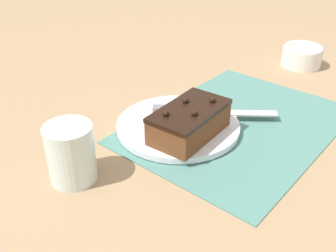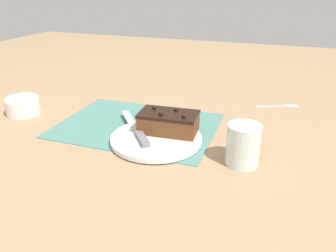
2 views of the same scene
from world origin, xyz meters
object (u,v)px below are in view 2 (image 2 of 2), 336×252
object	(u,v)px
chocolate_cake	(169,122)
small_bowl	(23,105)
cake_plate	(156,139)
serving_knife	(138,132)
dessert_fork	(280,106)
drinking_glass	(243,145)

from	to	relation	value
chocolate_cake	small_bowl	bearing A→B (deg)	-0.38
cake_plate	chocolate_cake	world-z (taller)	chocolate_cake
cake_plate	serving_knife	size ratio (longest dim) A/B	1.14
dessert_fork	small_bowl	bearing A→B (deg)	-89.11
cake_plate	small_bowl	size ratio (longest dim) A/B	2.32
cake_plate	serving_knife	xyz separation A→B (m)	(0.05, 0.00, 0.01)
cake_plate	drinking_glass	distance (m)	0.24
dessert_fork	serving_knife	bearing A→B (deg)	-65.18
cake_plate	dessert_fork	size ratio (longest dim) A/B	1.70
chocolate_cake	serving_knife	distance (m)	0.09
serving_knife	small_bowl	distance (m)	0.43
chocolate_cake	drinking_glass	size ratio (longest dim) A/B	1.66
chocolate_cake	dessert_fork	bearing A→B (deg)	-129.19
cake_plate	small_bowl	bearing A→B (deg)	-5.45
chocolate_cake	dessert_fork	size ratio (longest dim) A/B	1.14
chocolate_cake	cake_plate	bearing A→B (deg)	64.95
cake_plate	dessert_fork	world-z (taller)	cake_plate
small_bowl	serving_knife	bearing A→B (deg)	173.71
cake_plate	chocolate_cake	bearing A→B (deg)	-115.05
serving_knife	dessert_fork	bearing A→B (deg)	9.56
serving_knife	small_bowl	size ratio (longest dim) A/B	2.04
serving_knife	small_bowl	world-z (taller)	small_bowl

